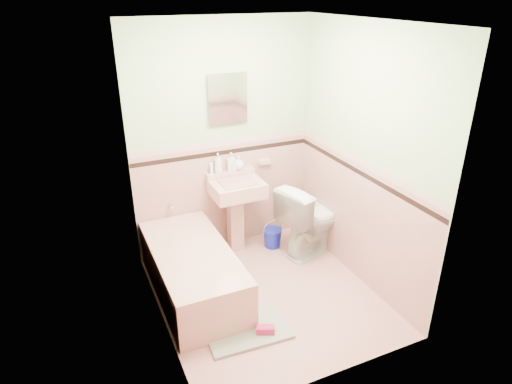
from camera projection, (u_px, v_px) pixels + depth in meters
name	position (u px, v px, depth m)	size (l,w,h in m)	color
floor	(267.00, 295.00, 4.37)	(2.20, 2.20, 0.00)	#D3958A
ceiling	(270.00, 22.00, 3.33)	(2.20, 2.20, 0.00)	white
wall_back	(223.00, 140.00, 4.76)	(2.50, 2.50, 0.00)	#F7E7C9
wall_front	(341.00, 235.00, 2.93)	(2.50, 2.50, 0.00)	#F7E7C9
wall_left	(152.00, 197.00, 3.47)	(2.50, 2.50, 0.00)	#F7E7C9
wall_right	(363.00, 160.00, 4.22)	(2.50, 2.50, 0.00)	#F7E7C9
wainscot_back	(225.00, 196.00, 5.02)	(2.00, 2.00, 0.00)	#D69A8F
wainscot_front	(332.00, 313.00, 3.21)	(2.00, 2.00, 0.00)	#D69A8F
wainscot_left	(161.00, 267.00, 3.75)	(2.20, 2.20, 0.00)	#D69A8F
wainscot_right	(356.00, 221.00, 4.49)	(2.20, 2.20, 0.00)	#D69A8F
accent_back	(224.00, 152.00, 4.80)	(2.00, 2.00, 0.00)	black
accent_front	(337.00, 251.00, 3.00)	(2.00, 2.00, 0.00)	black
accent_left	(156.00, 211.00, 3.53)	(2.20, 2.20, 0.00)	black
accent_right	(360.00, 173.00, 4.27)	(2.20, 2.20, 0.00)	black
cap_back	(224.00, 144.00, 4.76)	(2.00, 2.00, 0.00)	#D39893
cap_front	(339.00, 238.00, 2.96)	(2.00, 2.00, 0.00)	#D39893
cap_left	(155.00, 200.00, 3.49)	(2.20, 2.20, 0.00)	#D39893
cap_right	(361.00, 163.00, 4.23)	(2.20, 2.20, 0.00)	#D39893
bathtub	(193.00, 273.00, 4.31)	(0.70, 1.50, 0.45)	tan
tub_faucet	(171.00, 205.00, 4.74)	(0.04, 0.04, 0.12)	silver
sink	(237.00, 217.00, 4.92)	(0.55, 0.48, 0.86)	tan
sink_faucet	(232.00, 169.00, 4.82)	(0.02, 0.02, 0.10)	silver
medicine_cabinet	(227.00, 98.00, 4.56)	(0.36, 0.04, 0.45)	white
soap_dish	(264.00, 162.00, 5.03)	(0.13, 0.08, 0.04)	tan
soap_bottle_left	(218.00, 163.00, 4.77)	(0.08, 0.09, 0.22)	#B2B2B2
soap_bottle_mid	(231.00, 162.00, 4.83)	(0.09, 0.09, 0.20)	#B2B2B2
soap_bottle_right	(239.00, 163.00, 4.87)	(0.12, 0.12, 0.16)	#B2B2B2
tube	(212.00, 169.00, 4.76)	(0.04, 0.04, 0.12)	white
toilet	(313.00, 218.00, 4.94)	(0.46, 0.81, 0.83)	white
bucket	(272.00, 238.00, 5.14)	(0.22, 0.22, 0.22)	#121EB1
bath_mat	(247.00, 329.00, 3.90)	(0.72, 0.48, 0.03)	gray
shoe	(265.00, 329.00, 3.84)	(0.16, 0.07, 0.06)	#BF1E59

